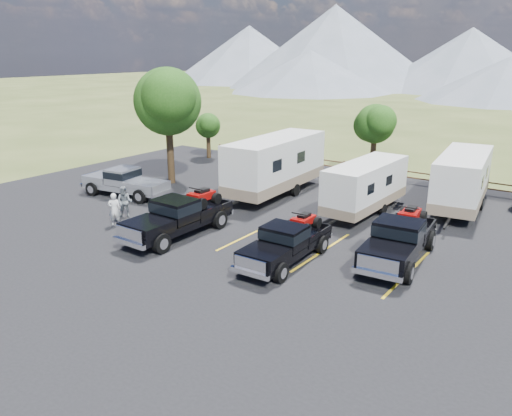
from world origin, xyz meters
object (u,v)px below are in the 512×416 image
Objects in this scene: rig_left at (179,215)px; rig_right at (399,238)px; trailer_center at (366,187)px; trailer_right at (462,180)px; person_a at (114,209)px; trailer_left at (276,165)px; pickup_silver at (125,182)px; tree_big_nw at (167,101)px; rig_center at (287,242)px; person_b at (125,202)px.

rig_left reaches higher than rig_right.
trailer_right is (4.18, 3.89, 0.18)m from trailer_center.
rig_left is at bearing 150.66° from person_a.
trailer_left is 1.70× the size of pickup_silver.
trailer_left is 1.12× the size of trailer_right.
trailer_center reaches higher than rig_left.
tree_big_nw is 14.37m from trailer_center.
person_a is (-13.88, -13.55, -0.81)m from trailer_right.
rig_right is 17.64m from pickup_silver.
rig_left is 6.06m from rig_center.
person_a is at bearing -63.87° from tree_big_nw.
trailer_right is (0.19, 9.30, 0.68)m from rig_right.
tree_big_nw is at bearing -107.61° from person_a.
trailer_left reaches higher than trailer_right.
trailer_left is at bearing -153.22° from person_a.
trailer_right is at bearing 51.37° from rig_left.
trailer_left is at bearing 119.41° from pickup_silver.
rig_left is 0.61× the size of trailer_left.
person_a is 1.01× the size of person_b.
trailer_left is 9.68m from person_b.
rig_left is 3.63× the size of person_b.
rig_right reaches higher than rig_center.
tree_big_nw reaches higher than rig_right.
rig_center is at bearing -148.27° from rig_right.
rig_center is 0.69× the size of trailer_center.
rig_left is 16.19m from trailer_right.
trailer_center is 5.71m from trailer_right.
trailer_right is at bearing 8.40° from person_b.
rig_center is 4.90m from rig_right.
person_a is at bearing -165.37° from rig_left.
rig_right is (17.69, -3.92, -4.55)m from tree_big_nw.
tree_big_nw is 4.46× the size of person_b.
rig_left is 0.68× the size of trailer_right.
trailer_left is at bearing 179.67° from trailer_center.
tree_big_nw is 1.27× the size of pickup_silver.
trailer_right is 5.29× the size of person_a.
person_a is at bearing -142.64° from trailer_right.
pickup_silver is 3.50× the size of person_b.
trailer_right reaches higher than person_a.
trailer_left is at bearing 13.06° from tree_big_nw.
trailer_center is at bearing 88.66° from rig_center.
person_a is 1.37m from person_b.
trailer_right is (10.38, 3.64, -0.21)m from trailer_left.
rig_left is 4.38m from person_b.
rig_right is at bearing -98.14° from trailer_right.
rig_left is at bearing -35.35° from person_b.
trailer_left is at bearing 91.69° from rig_left.
rig_right is 6.74m from trailer_center.
rig_center is at bearing -56.57° from trailer_left.
tree_big_nw reaches higher than pickup_silver.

